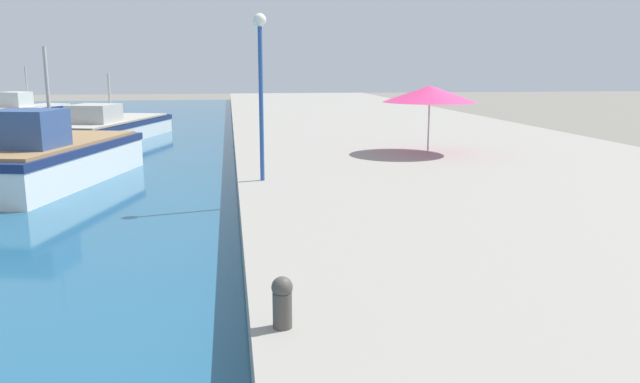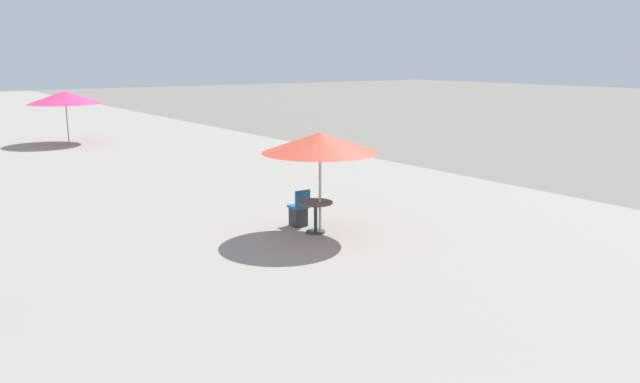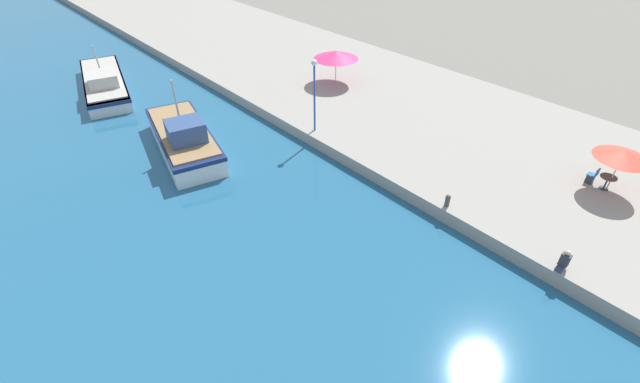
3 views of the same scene
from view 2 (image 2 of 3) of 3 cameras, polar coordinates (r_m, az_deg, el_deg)
The scene contains 5 objects.
quay_promenade at distance 40.59m, azimuth -23.58°, elevation 4.92°, with size 16.00×90.00×0.77m.
cafe_umbrella_pink at distance 14.05m, azimuth 0.00°, elevation 4.50°, with size 2.65×2.65×2.36m.
cafe_umbrella_white at distance 31.96m, azimuth -22.27°, elevation 7.97°, with size 3.43×3.43×2.48m.
cafe_table at distance 14.43m, azimuth -0.41°, elevation -1.74°, with size 0.80×0.80×0.74m.
cafe_chair_left at distance 15.07m, azimuth -1.94°, elevation -1.97°, with size 0.41×0.44×0.91m.
Camera 2 is at (-0.42, -2.46, 4.76)m, focal length 35.00 mm.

